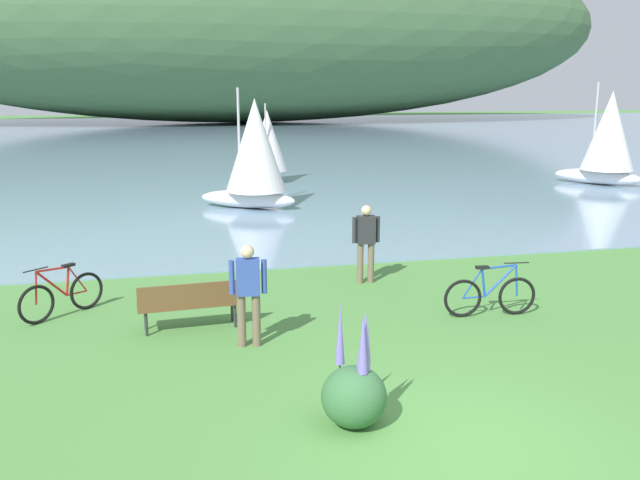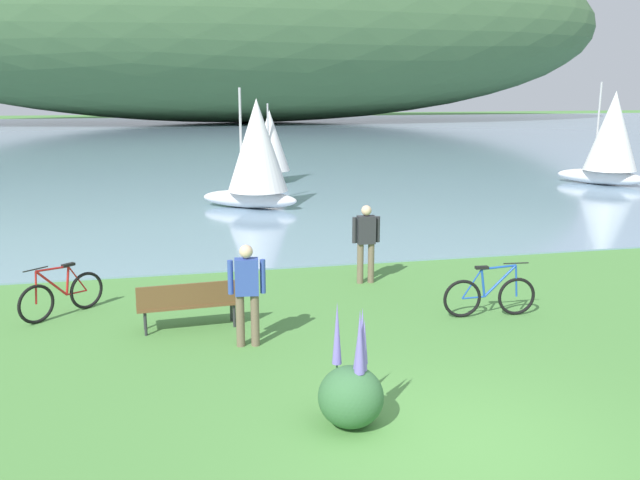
# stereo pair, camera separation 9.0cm
# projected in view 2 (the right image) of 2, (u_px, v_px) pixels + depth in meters

# --- Properties ---
(ground_plane) EXTENTS (200.00, 200.00, 0.00)m
(ground_plane) POSITION_uv_depth(u_px,v_px,m) (460.00, 446.00, 8.13)
(ground_plane) COLOR #518E42
(bay_water) EXTENTS (180.00, 80.00, 0.04)m
(bay_water) POSITION_uv_depth(u_px,v_px,m) (208.00, 140.00, 54.19)
(bay_water) COLOR #7A99B2
(bay_water) RESTS_ON ground
(distant_hillside) EXTENTS (87.57, 28.00, 22.56)m
(distant_hillside) POSITION_uv_depth(u_px,v_px,m) (244.00, 21.00, 76.93)
(distant_hillside) COLOR #42663D
(distant_hillside) RESTS_ON bay_water
(park_bench_near_camera) EXTENTS (1.83, 0.60, 0.88)m
(park_bench_near_camera) POSITION_uv_depth(u_px,v_px,m) (189.00, 301.00, 11.89)
(park_bench_near_camera) COLOR brown
(park_bench_near_camera) RESTS_ON ground
(bicycle_leaning_near_bench) EXTENTS (1.77, 0.21, 1.01)m
(bicycle_leaning_near_bench) POSITION_uv_depth(u_px,v_px,m) (490.00, 295.00, 12.62)
(bicycle_leaning_near_bench) COLOR black
(bicycle_leaning_near_bench) RESTS_ON ground
(bicycle_beside_path) EXTENTS (1.38, 1.20, 1.01)m
(bicycle_beside_path) POSITION_uv_depth(u_px,v_px,m) (62.00, 295.00, 12.64)
(bicycle_beside_path) COLOR black
(bicycle_beside_path) RESTS_ON ground
(person_at_shoreline) EXTENTS (0.61, 0.23, 1.71)m
(person_at_shoreline) POSITION_uv_depth(u_px,v_px,m) (366.00, 239.00, 14.64)
(person_at_shoreline) COLOR #72604C
(person_at_shoreline) RESTS_ON ground
(person_on_the_grass) EXTENTS (0.61, 0.26, 1.71)m
(person_on_the_grass) POSITION_uv_depth(u_px,v_px,m) (247.00, 289.00, 11.04)
(person_on_the_grass) COLOR #72604C
(person_on_the_grass) RESTS_ON ground
(echium_bush_beside_closest) EXTENTS (0.83, 0.83, 1.57)m
(echium_bush_beside_closest) POSITION_uv_depth(u_px,v_px,m) (351.00, 392.00, 8.52)
(echium_bush_beside_closest) COLOR #386B3D
(echium_bush_beside_closest) RESTS_ON ground
(sailboat_mid_bay) EXTENTS (2.14, 3.03, 3.42)m
(sailboat_mid_bay) POSITION_uv_depth(u_px,v_px,m) (270.00, 145.00, 29.70)
(sailboat_mid_bay) COLOR white
(sailboat_mid_bay) RESTS_ON bay_water
(sailboat_toward_hillside) EXTENTS (3.29, 3.56, 4.31)m
(sailboat_toward_hillside) POSITION_uv_depth(u_px,v_px,m) (611.00, 137.00, 28.81)
(sailboat_toward_hillside) COLOR white
(sailboat_toward_hillside) RESTS_ON bay_water
(sailboat_far_off) EXTENTS (3.51, 2.87, 4.09)m
(sailboat_far_off) POSITION_uv_depth(u_px,v_px,m) (256.00, 152.00, 23.29)
(sailboat_far_off) COLOR white
(sailboat_far_off) RESTS_ON bay_water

